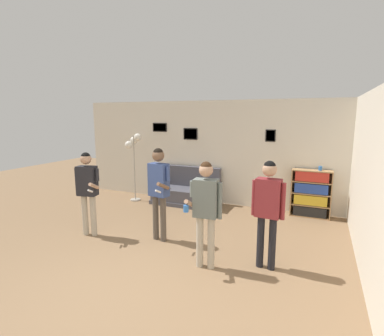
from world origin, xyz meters
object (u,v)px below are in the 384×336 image
Objects in this scene: person_watcher_holding_cup at (206,204)px; couch at (186,192)px; person_player_foreground_center at (159,184)px; floor_lamp at (134,147)px; person_player_foreground_left at (87,185)px; drinking_cup at (320,168)px; bookshelf at (311,194)px; person_spectator_near_bookshelf at (268,204)px.

couch is at bearing 119.31° from person_watcher_holding_cup.
person_watcher_holding_cup is (1.68, -3.00, 0.71)m from couch.
floor_lamp is at bearing 133.08° from person_player_foreground_center.
floor_lamp is 2.54m from person_player_foreground_left.
person_watcher_holding_cup is at bearing -115.79° from drinking_cup.
bookshelf is at bearing 179.95° from drinking_cup.
bookshelf is 3.64m from person_player_foreground_center.
person_player_foreground_center is (1.37, 0.34, 0.08)m from person_player_foreground_left.
person_spectator_near_bookshelf is at bearing -46.16° from couch.
person_watcher_holding_cup is at bearing -60.69° from couch.
person_watcher_holding_cup is 0.99× the size of person_spectator_near_bookshelf.
couch is 1.08× the size of person_player_foreground_left.
bookshelf is at bearing 6.04° from floor_lamp.
couch is at bearing 133.84° from person_spectator_near_bookshelf.
drinking_cup is at bearing 76.45° from person_spectator_near_bookshelf.
person_spectator_near_bookshelf reaches higher than person_watcher_holding_cup.
person_watcher_holding_cup reaches higher than drinking_cup.
couch is 3.08m from bookshelf.
floor_lamp reaches higher than couch.
person_player_foreground_center is (1.95, -2.08, -0.41)m from floor_lamp.
person_watcher_holding_cup is 0.93m from person_spectator_near_bookshelf.
person_player_foreground_left is 2.54m from person_watcher_holding_cup.
person_watcher_holding_cup is (1.16, -0.63, -0.06)m from person_player_foreground_center.
person_player_foreground_left is at bearing -144.49° from drinking_cup.
person_player_foreground_center is 1.04× the size of person_spectator_near_bookshelf.
person_player_foreground_center is 1.05× the size of person_watcher_holding_cup.
person_player_foreground_center is at bearing -46.92° from floor_lamp.
person_watcher_holding_cup reaches higher than couch.
couch is 17.59× the size of drinking_cup.
couch is at bearing 11.29° from floor_lamp.
couch is 0.96× the size of floor_lamp.
floor_lamp is 1.13× the size of person_player_foreground_left.
person_watcher_holding_cup is (-1.38, -3.19, 0.47)m from bookshelf.
floor_lamp is at bearing -174.17° from drinking_cup.
person_spectator_near_bookshelf reaches higher than bookshelf.
couch is at bearing 72.73° from person_player_foreground_left.
floor_lamp reaches higher than person_player_foreground_left.
person_player_foreground_left is (-3.90, -2.90, 0.45)m from bookshelf.
couch is 3.73m from person_spectator_near_bookshelf.
floor_lamp is 4.68m from drinking_cup.
couch is 1.02× the size of person_player_foreground_center.
bookshelf is 10.91× the size of drinking_cup.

